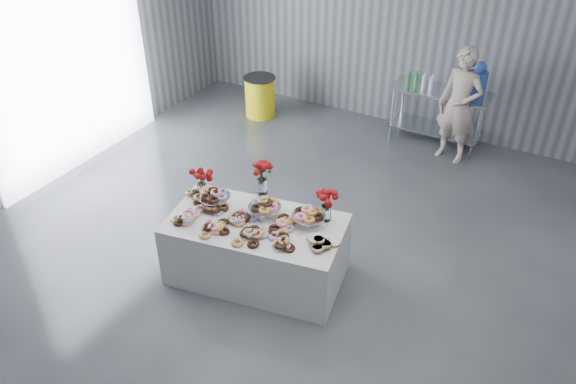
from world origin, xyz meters
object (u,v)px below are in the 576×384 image
Objects in this scene: water_jug at (477,81)px; person at (459,106)px; prep_table at (438,107)px; trash_barrel at (260,96)px; display_table at (257,249)px.

person is (-0.12, -0.35, -0.28)m from water_jug.
prep_table is 0.86× the size of person.
water_jug is at bearing 82.78° from person.
prep_table is at bearing 180.00° from water_jug.
trash_barrel is at bearing -171.42° from water_jug.
water_jug is at bearing 8.58° from trash_barrel.
prep_table is 0.57m from person.
water_jug reaches higher than trash_barrel.
display_table is at bearing -58.82° from trash_barrel.
prep_table reaches higher than display_table.
trash_barrel is (-2.95, -0.52, -0.26)m from prep_table.
person reaches higher than water_jug.
trash_barrel is at bearing -169.99° from prep_table.
prep_table reaches higher than trash_barrel.
water_jug is 0.32× the size of person.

